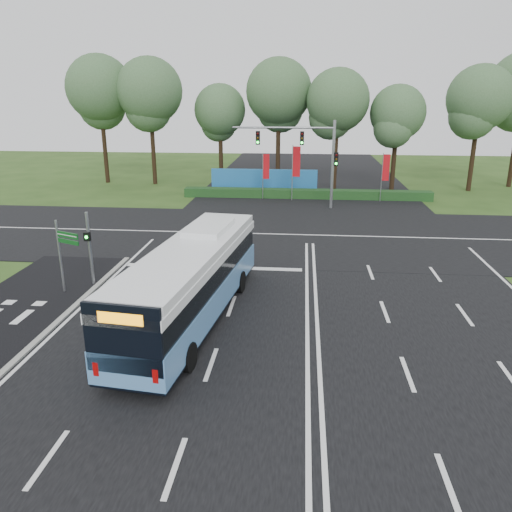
% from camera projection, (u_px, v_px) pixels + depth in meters
% --- Properties ---
extents(ground, '(120.00, 120.00, 0.00)m').
position_uv_depth(ground, '(307.00, 310.00, 21.57)').
color(ground, '#294717').
rests_on(ground, ground).
extents(road_main, '(20.00, 120.00, 0.04)m').
position_uv_depth(road_main, '(307.00, 309.00, 21.56)').
color(road_main, black).
rests_on(road_main, ground).
extents(road_cross, '(120.00, 14.00, 0.05)m').
position_uv_depth(road_cross, '(306.00, 235.00, 32.93)').
color(road_cross, black).
rests_on(road_cross, ground).
extents(kerb_strip, '(0.25, 18.00, 0.12)m').
position_uv_depth(kerb_strip, '(50.00, 329.00, 19.61)').
color(kerb_strip, gray).
rests_on(kerb_strip, ground).
extents(city_bus, '(3.90, 12.20, 3.44)m').
position_uv_depth(city_bus, '(192.00, 281.00, 20.00)').
color(city_bus, '#5387C0').
rests_on(city_bus, ground).
extents(pedestrian_signal, '(0.29, 0.43, 3.63)m').
position_uv_depth(pedestrian_signal, '(89.00, 246.00, 23.78)').
color(pedestrian_signal, gray).
rests_on(pedestrian_signal, ground).
extents(street_sign, '(1.26, 0.61, 3.49)m').
position_uv_depth(street_sign, '(64.00, 248.00, 22.64)').
color(street_sign, gray).
rests_on(street_sign, ground).
extents(banner_flag_left, '(0.58, 0.21, 4.05)m').
position_uv_depth(banner_flag_left, '(265.00, 169.00, 43.66)').
color(banner_flag_left, gray).
rests_on(banner_flag_left, ground).
extents(banner_flag_mid, '(0.70, 0.20, 4.80)m').
position_uv_depth(banner_flag_mid, '(295.00, 165.00, 42.74)').
color(banner_flag_mid, gray).
rests_on(banner_flag_mid, ground).
extents(banner_flag_right, '(0.61, 0.13, 4.17)m').
position_uv_depth(banner_flag_right, '(385.00, 170.00, 42.46)').
color(banner_flag_right, gray).
rests_on(banner_flag_right, ground).
extents(traffic_light_gantry, '(8.41, 0.28, 7.00)m').
position_uv_depth(traffic_light_gantry, '(311.00, 150.00, 39.53)').
color(traffic_light_gantry, gray).
rests_on(traffic_light_gantry, ground).
extents(hedge, '(22.00, 1.20, 0.80)m').
position_uv_depth(hedge, '(306.00, 194.00, 44.65)').
color(hedge, '#153A18').
rests_on(hedge, ground).
extents(blue_hoarding, '(10.00, 0.30, 2.20)m').
position_uv_depth(blue_hoarding, '(264.00, 181.00, 47.16)').
color(blue_hoarding, '#1F67A9').
rests_on(blue_hoarding, ground).
extents(eucalyptus_row, '(48.08, 9.52, 12.93)m').
position_uv_depth(eucalyptus_row, '(302.00, 95.00, 48.14)').
color(eucalyptus_row, black).
rests_on(eucalyptus_row, ground).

